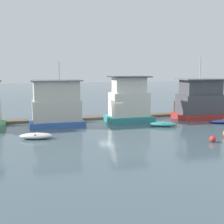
# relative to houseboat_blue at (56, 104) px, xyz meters

# --- Properties ---
(ground_plane) EXTENTS (200.00, 200.00, 0.00)m
(ground_plane) POSITION_rel_houseboat_blue_xyz_m (6.11, -0.14, -2.35)
(ground_plane) COLOR #475B66
(dock_walkway) EXTENTS (42.40, 1.64, 0.30)m
(dock_walkway) POSITION_rel_houseboat_blue_xyz_m (6.11, 2.96, -2.20)
(dock_walkway) COLOR brown
(dock_walkway) RESTS_ON ground_plane
(houseboat_blue) EXTENTS (5.92, 3.97, 7.06)m
(houseboat_blue) POSITION_rel_houseboat_blue_xyz_m (0.00, 0.00, 0.00)
(houseboat_blue) COLOR #3866B7
(houseboat_blue) RESTS_ON ground_plane
(houseboat_teal) EXTENTS (5.34, 3.78, 5.39)m
(houseboat_teal) POSITION_rel_houseboat_blue_xyz_m (8.61, 0.16, -0.05)
(houseboat_teal) COLOR teal
(houseboat_teal) RESTS_ON ground_plane
(houseboat_red) EXTENTS (6.23, 4.01, 7.81)m
(houseboat_red) POSITION_rel_houseboat_blue_xyz_m (18.18, -0.04, -0.11)
(houseboat_red) COLOR red
(houseboat_red) RESTS_ON ground_plane
(dinghy_white) EXTENTS (3.18, 1.95, 0.53)m
(dinghy_white) POSITION_rel_houseboat_blue_xyz_m (-2.58, -6.27, -2.08)
(dinghy_white) COLOR white
(dinghy_white) RESTS_ON ground_plane
(dinghy_teal) EXTENTS (3.27, 2.28, 0.50)m
(dinghy_teal) POSITION_rel_houseboat_blue_xyz_m (11.11, -4.05, -2.10)
(dinghy_teal) COLOR teal
(dinghy_teal) RESTS_ON ground_plane
(dinghy_navy) EXTENTS (3.72, 2.08, 0.43)m
(dinghy_navy) POSITION_rel_houseboat_blue_xyz_m (18.63, -4.40, -2.13)
(dinghy_navy) COLOR navy
(dinghy_navy) RESTS_ON ground_plane
(mooring_post_far_right) EXTENTS (0.24, 0.24, 2.05)m
(mooring_post_far_right) POSITION_rel_houseboat_blue_xyz_m (15.53, 1.89, -1.32)
(mooring_post_far_right) COLOR brown
(mooring_post_far_right) RESTS_ON ground_plane
(buoy_red) EXTENTS (0.55, 0.55, 0.55)m
(buoy_red) POSITION_rel_houseboat_blue_xyz_m (12.02, -11.94, -2.07)
(buoy_red) COLOR red
(buoy_red) RESTS_ON ground_plane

